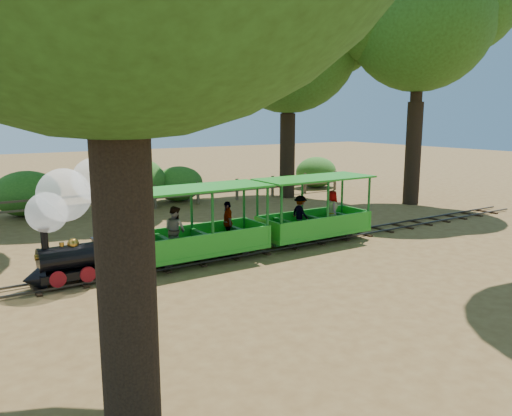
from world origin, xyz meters
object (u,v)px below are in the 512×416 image
locomotive (77,211)px  fence (177,193)px  carriage_rear (314,217)px  carriage_front (201,233)px

locomotive → fence: locomotive is taller
carriage_rear → fence: (-1.03, 7.98, -0.21)m
carriage_rear → locomotive: bearing=179.5°
locomotive → carriage_rear: 7.07m
carriage_front → fence: bearing=70.3°
locomotive → carriage_rear: bearing=-0.5°
carriage_front → carriage_rear: bearing=0.4°
locomotive → fence: bearing=52.9°
carriage_front → locomotive: bearing=178.5°
carriage_front → fence: (2.87, 8.01, -0.22)m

